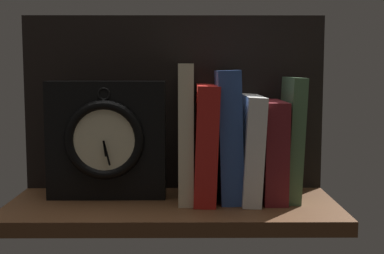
{
  "coord_description": "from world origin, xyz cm",
  "views": [
    {
      "loc": [
        2.84,
        -92.85,
        23.79
      ],
      "look_at": [
        3.52,
        3.15,
        13.22
      ],
      "focal_mm": 49.63,
      "sensor_mm": 36.0,
      "label": 1
    }
  ],
  "objects": [
    {
      "name": "back_panel",
      "position": [
        0.0,
        11.98,
        17.03
      ],
      "size": [
        58.74,
        1.2,
        34.07
      ],
      "primitive_type": "cube",
      "color": "black",
      "rests_on": "ground_plane"
    },
    {
      "name": "framed_clock",
      "position": [
        -12.16,
        3.2,
        10.85
      ],
      "size": [
        21.57,
        5.9,
        21.57
      ],
      "color": "black",
      "rests_on": "ground_plane"
    },
    {
      "name": "book_white_catcher",
      "position": [
        14.14,
        3.15,
        9.48
      ],
      "size": [
        4.19,
        16.4,
        19.09
      ],
      "primitive_type": "cube",
      "rotation": [
        0.0,
        0.05,
        0.0
      ],
      "color": "silver",
      "rests_on": "ground_plane"
    },
    {
      "name": "book_green_romantic",
      "position": [
        21.7,
        3.15,
        11.11
      ],
      "size": [
        3.32,
        12.12,
        22.3
      ],
      "primitive_type": "cube",
      "rotation": [
        0.0,
        0.04,
        0.0
      ],
      "color": "#476B44",
      "rests_on": "ground_plane"
    },
    {
      "name": "book_cream_twain",
      "position": [
        2.45,
        3.15,
        12.33
      ],
      "size": [
        2.73,
        14.39,
        24.67
      ],
      "primitive_type": "cube",
      "rotation": [
        0.0,
        -0.0,
        0.0
      ],
      "color": "beige",
      "rests_on": "ground_plane"
    },
    {
      "name": "ground_plane",
      "position": [
        0.0,
        0.0,
        -1.25
      ],
      "size": [
        58.74,
        25.15,
        2.5
      ],
      "primitive_type": "cube",
      "color": "#4C2D19"
    },
    {
      "name": "book_maroon_dawkins",
      "position": [
        18.11,
        3.15,
        8.99
      ],
      "size": [
        4.18,
        14.54,
        18.0
      ],
      "primitive_type": "cube",
      "rotation": [
        0.0,
        0.01,
        0.0
      ],
      "color": "maroon",
      "rests_on": "ground_plane"
    },
    {
      "name": "book_blue_modern",
      "position": [
        10.21,
        3.15,
        11.75
      ],
      "size": [
        4.78,
        13.33,
        23.62
      ],
      "primitive_type": "cube",
      "rotation": [
        0.0,
        -0.03,
        0.0
      ],
      "color": "#2D4C8E",
      "rests_on": "ground_plane"
    },
    {
      "name": "book_red_requiem",
      "position": [
        5.99,
        3.15,
        10.43
      ],
      "size": [
        4.58,
        16.45,
        20.97
      ],
      "primitive_type": "cube",
      "rotation": [
        0.0,
        0.04,
        0.0
      ],
      "color": "red",
      "rests_on": "ground_plane"
    }
  ]
}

